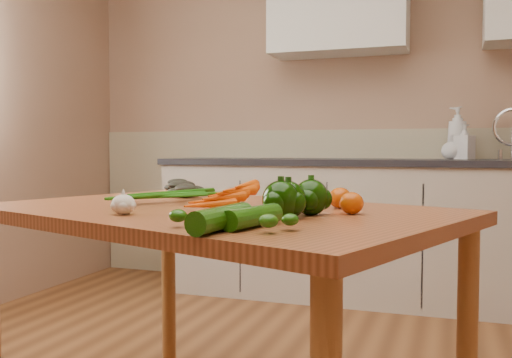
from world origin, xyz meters
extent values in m
cube|color=tan|center=(0.00, 2.51, 1.30)|extent=(4.00, 0.02, 2.60)
cube|color=tan|center=(0.00, 2.48, 0.55)|extent=(3.98, 0.03, 1.10)
cube|color=#B0A393|center=(0.20, 2.19, 0.43)|extent=(2.80, 0.60, 0.86)
cube|color=#29292E|center=(0.20, 2.19, 0.88)|extent=(2.84, 0.64, 0.04)
cube|color=silver|center=(-0.10, 2.32, 1.95)|extent=(0.90, 0.35, 0.70)
cube|color=#9B512D|center=(-0.07, 0.17, 0.76)|extent=(1.68, 1.37, 0.04)
cylinder|color=#9C602D|center=(-0.56, 0.77, 0.37)|extent=(0.06, 0.06, 0.74)
cylinder|color=#9C602D|center=(0.69, 0.33, 0.37)|extent=(0.06, 0.06, 0.74)
imported|color=silver|center=(0.66, 2.34, 1.07)|extent=(0.18, 0.18, 0.33)
imported|color=silver|center=(0.70, 2.27, 1.01)|extent=(0.14, 0.14, 0.22)
imported|color=silver|center=(0.62, 2.28, 0.98)|extent=(0.12, 0.12, 0.15)
ellipsoid|color=beige|center=(-0.24, -0.09, 0.81)|extent=(0.07, 0.07, 0.06)
sphere|color=black|center=(0.22, -0.01, 0.83)|extent=(0.10, 0.10, 0.10)
sphere|color=black|center=(0.26, 0.08, 0.83)|extent=(0.10, 0.10, 0.10)
sphere|color=black|center=(0.21, -0.04, 0.83)|extent=(0.10, 0.10, 0.10)
ellipsoid|color=#980206|center=(0.14, 0.22, 0.81)|extent=(0.07, 0.07, 0.07)
ellipsoid|color=#BD4304|center=(0.31, 0.28, 0.81)|extent=(0.07, 0.07, 0.07)
ellipsoid|color=#BD4304|center=(0.37, 0.13, 0.81)|extent=(0.07, 0.07, 0.06)
cylinder|color=#154907|center=(0.20, -0.22, 0.80)|extent=(0.09, 0.21, 0.05)
cylinder|color=#154907|center=(0.14, -0.29, 0.81)|extent=(0.08, 0.24, 0.06)
camera|label=1|loc=(0.65, -1.49, 0.96)|focal=40.00mm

